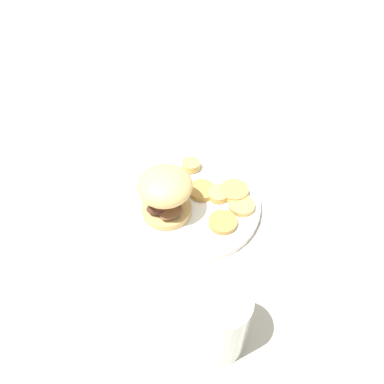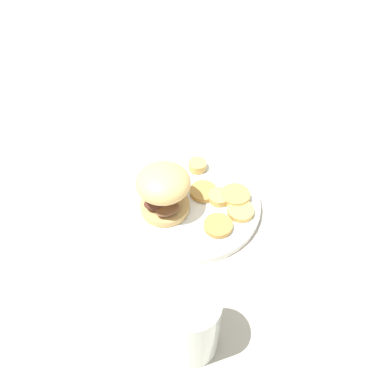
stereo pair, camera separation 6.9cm
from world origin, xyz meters
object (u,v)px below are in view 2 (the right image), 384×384
(fork, at_px, (325,272))
(sandwich, at_px, (164,189))
(drinking_glass, at_px, (193,325))
(dinner_plate, at_px, (192,203))

(fork, bearing_deg, sandwich, 150.54)
(drinking_glass, bearing_deg, sandwich, 97.27)
(sandwich, distance_m, fork, 0.31)
(fork, bearing_deg, drinking_glass, -156.91)
(dinner_plate, xyz_separation_m, fork, (0.21, -0.16, -0.01))
(dinner_plate, xyz_separation_m, sandwich, (-0.05, -0.02, 0.06))
(dinner_plate, bearing_deg, sandwich, -163.43)
(sandwich, relative_size, fork, 0.73)
(sandwich, bearing_deg, dinner_plate, 16.57)
(fork, bearing_deg, dinner_plate, 142.13)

